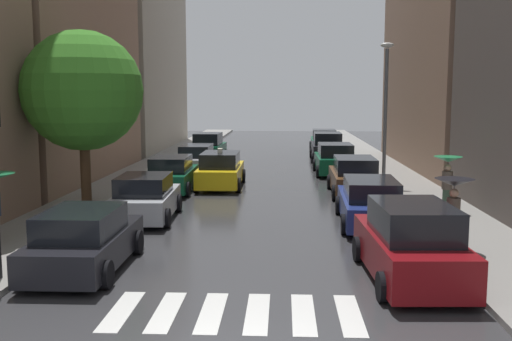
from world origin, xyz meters
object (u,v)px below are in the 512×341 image
Objects in this scene: parked_car_left_second at (145,199)px; parked_car_right_third at (354,177)px; parked_car_left_nearest at (84,241)px; parked_car_left_fifth at (208,148)px; lamp_post_right at (386,103)px; pedestrian_near_tree at (448,172)px; parked_car_right_sixth at (324,141)px; street_tree_left at (83,91)px; parked_car_right_second at (370,203)px; taxi_midroad at (221,171)px; parked_car_right_nearest at (411,245)px; parked_car_right_fifth at (327,147)px; pedestrian_by_kerb at (454,198)px; parked_car_right_fourth at (335,160)px; parked_car_left_third at (172,175)px.

parked_car_left_second is 0.89× the size of parked_car_right_third.
parked_car_right_third is at bearing -35.43° from parked_car_left_nearest.
lamp_post_right is (9.39, -10.26, 3.03)m from parked_car_left_fifth.
parked_car_left_fifth is at bearing 132.48° from lamp_post_right.
parked_car_left_nearest is at bearing 6.32° from pedestrian_near_tree.
street_tree_left is at bearing 158.75° from parked_car_right_sixth.
taxi_midroad is (-5.75, 7.58, 0.04)m from parked_car_right_second.
parked_car_right_nearest is 1.00× the size of parked_car_right_third.
parked_car_right_fifth is (-0.02, 18.84, 0.12)m from parked_car_right_second.
pedestrian_by_kerb is at bearing -90.52° from lamp_post_right.
street_tree_left is at bearing 146.78° from taxi_midroad.
street_tree_left is at bearing 51.90° from parked_car_right_nearest.
parked_car_right_fifth is at bearing -17.80° from parked_car_left_nearest.
taxi_midroad is 10.59m from pedestrian_near_tree.
parked_car_right_nearest reaches higher than parked_car_right_sixth.
parked_car_right_nearest is at bearing -35.47° from street_tree_left.
parked_car_right_fourth is 7.32m from taxi_midroad.
parked_car_left_second reaches higher than parked_car_left_nearest.
street_tree_left is at bearing -150.87° from lamp_post_right.
pedestrian_by_kerb is at bearing -137.09° from parked_car_left_third.
pedestrian_near_tree is at bearing -171.51° from parked_car_right_sixth.
parked_car_right_sixth is at bearing -116.37° from pedestrian_by_kerb.
parked_car_right_sixth is at bearing -19.66° from parked_car_left_second.
parked_car_right_fifth is at bearing -24.31° from parked_car_left_second.
parked_car_left_third is at bearing 127.42° from parked_car_right_fourth.
parked_car_left_third is 11.70m from pedestrian_near_tree.
parked_car_right_nearest is 1.06× the size of parked_car_right_fourth.
parked_car_right_second is 12.23m from parked_car_right_fourth.
parked_car_right_third is 9.52m from pedestrian_by_kerb.
parked_car_right_nearest is at bearing -97.05° from lamp_post_right.
parked_car_right_nearest is 11.58m from parked_car_right_third.
parked_car_right_nearest is at bearing -179.94° from parked_car_right_fourth.
parked_car_right_nearest is 2.33× the size of pedestrian_near_tree.
parked_car_right_nearest is at bearing -93.49° from parked_car_left_nearest.
parked_car_right_third is (0.16, 5.74, 0.04)m from parked_car_right_second.
parked_car_right_third is at bearing -178.19° from parked_car_right_fourth.
parked_car_right_fourth is 12.61m from parked_car_right_sixth.
pedestrian_near_tree reaches higher than parked_car_left_nearest.
taxi_midroad reaches higher than parked_car_left_second.
lamp_post_right is at bearing -106.43° from pedestrian_near_tree.
parked_car_left_second is at bearing -177.35° from parked_car_left_fifth.
parked_car_left_fifth is at bearing 133.04° from parked_car_right_sixth.
parked_car_left_fifth is 0.65× the size of street_tree_left.
parked_car_right_nearest reaches higher than parked_car_right_third.
parked_car_right_third reaches higher than parked_car_left_nearest.
pedestrian_by_kerb reaches higher than parked_car_right_nearest.
parked_car_right_sixth is (0.21, 6.00, -0.07)m from parked_car_right_fifth.
parked_car_right_nearest is at bearing -131.32° from parked_car_left_second.
parked_car_left_second is at bearing 164.28° from parked_car_right_sixth.
parked_car_right_third reaches higher than parked_car_right_second.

